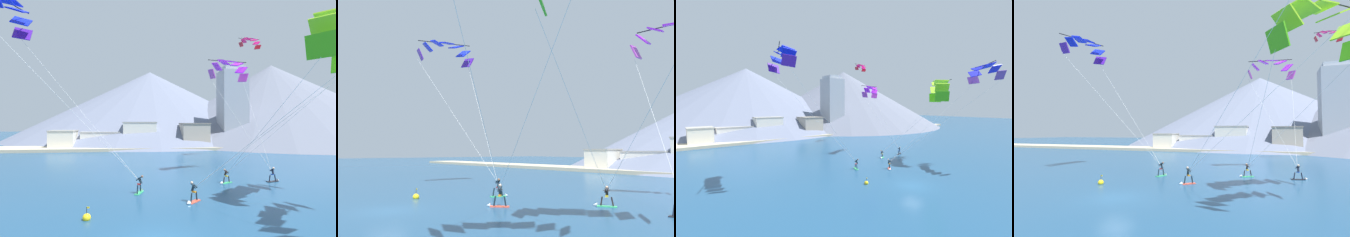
% 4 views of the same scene
% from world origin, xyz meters
% --- Properties ---
extents(ground_plane, '(400.00, 400.00, 0.00)m').
position_xyz_m(ground_plane, '(0.00, 0.00, 0.00)').
color(ground_plane, navy).
extents(kitesurfer_near_lead, '(1.72, 1.19, 1.61)m').
position_xyz_m(kitesurfer_near_lead, '(8.40, 13.37, 0.43)').
color(kitesurfer_near_lead, '#33B266').
rests_on(kitesurfer_near_lead, ground).
extents(kitesurfer_near_trail, '(1.00, 1.77, 1.78)m').
position_xyz_m(kitesurfer_near_trail, '(-0.84, 10.59, 0.56)').
color(kitesurfer_near_trail, '#33B266').
rests_on(kitesurfer_near_trail, ground).
extents(kitesurfer_mid_center, '(1.78, 0.88, 1.74)m').
position_xyz_m(kitesurfer_mid_center, '(14.19, 13.51, 0.51)').
color(kitesurfer_mid_center, black).
rests_on(kitesurfer_mid_center, ground).
extents(kitesurfer_far_left, '(1.52, 1.51, 1.77)m').
position_xyz_m(kitesurfer_far_left, '(3.41, 7.01, 0.54)').
color(kitesurfer_far_left, '#E54C33').
rests_on(kitesurfer_far_left, ground).
extents(parafoil_kite_near_lead, '(10.52, 11.55, 14.06)m').
position_xyz_m(parafoil_kite_near_lead, '(15.22, 5.29, 13.78)').
color(parafoil_kite_near_lead, '#44AF14').
extents(parafoil_kite_near_trail, '(13.68, 7.63, 16.85)m').
position_xyz_m(parafoil_kite_near_trail, '(-13.06, 11.32, 16.98)').
color(parafoil_kite_near_trail, '#49189A').
extents(parafoil_kite_mid_center, '(6.31, 8.03, 13.82)m').
position_xyz_m(parafoil_kite_mid_center, '(11.28, 19.61, 14.00)').
color(parafoil_kite_mid_center, '#AD3BAC').
extents(parafoil_kite_distant_high_outer, '(4.82, 2.67, 2.01)m').
position_xyz_m(parafoil_kite_distant_high_outer, '(20.57, 33.61, 22.30)').
color(parafoil_kite_distant_high_outer, '#AE1623').
extents(race_marker_buoy, '(0.56, 0.56, 1.02)m').
position_xyz_m(race_marker_buoy, '(-4.55, 4.04, 0.16)').
color(race_marker_buoy, yellow).
rests_on(race_marker_buoy, ground).
extents(shoreline_strip, '(180.00, 10.00, 0.70)m').
position_xyz_m(shoreline_strip, '(0.00, 51.66, 0.35)').
color(shoreline_strip, '#BCAD8E').
rests_on(shoreline_strip, ground).
extents(shore_building_harbour_front, '(10.26, 4.74, 4.32)m').
position_xyz_m(shore_building_harbour_front, '(-10.50, 56.27, 2.17)').
color(shore_building_harbour_front, silver).
rests_on(shore_building_harbour_front, ground).
extents(shore_building_promenade_mid, '(6.22, 5.84, 4.79)m').
position_xyz_m(shore_building_promenade_mid, '(-19.40, 53.72, 2.40)').
color(shore_building_promenade_mid, silver).
rests_on(shore_building_promenade_mid, ground).
extents(shore_building_quay_west, '(7.25, 7.20, 6.61)m').
position_xyz_m(shore_building_quay_west, '(13.96, 53.54, 3.32)').
color(shore_building_quay_west, '#A89E8E').
rests_on(shore_building_quay_west, ground).
extents(shore_building_old_town, '(8.95, 4.66, 6.91)m').
position_xyz_m(shore_building_old_town, '(-0.32, 55.66, 3.47)').
color(shore_building_old_town, silver).
rests_on(shore_building_old_town, ground).
extents(highrise_tower, '(7.00, 7.00, 22.29)m').
position_xyz_m(highrise_tower, '(25.37, 55.97, 10.94)').
color(highrise_tower, '#999EA8').
rests_on(highrise_tower, ground).
extents(mountain_peak_central_summit, '(113.43, 113.43, 29.20)m').
position_xyz_m(mountain_peak_central_summit, '(4.59, 101.85, 14.60)').
color(mountain_peak_central_summit, slate).
rests_on(mountain_peak_central_summit, ground).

